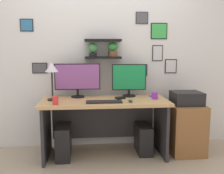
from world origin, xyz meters
TOP-DOWN VIEW (x-y plane):
  - ground_plane at (0.00, 0.00)m, footprint 8.00×8.00m
  - back_wall_assembly at (0.00, 0.44)m, footprint 4.40×0.24m
  - desk at (0.00, 0.05)m, footprint 1.63×0.68m
  - monitor_left at (-0.35, 0.22)m, footprint 0.61×0.18m
  - monitor_right at (0.35, 0.22)m, footprint 0.47×0.18m
  - keyboard at (-0.02, -0.18)m, footprint 0.44×0.14m
  - computer_mouse at (0.31, -0.18)m, footprint 0.06×0.09m
  - desk_lamp at (-0.66, 0.03)m, footprint 0.17×0.17m
  - cell_phone at (0.67, 0.15)m, footprint 0.11×0.15m
  - coffee_mug at (0.65, -0.01)m, footprint 0.08×0.08m
  - pen_cup at (-0.60, -0.23)m, footprint 0.07×0.07m
  - scissors_tray at (0.21, 0.04)m, footprint 0.14×0.12m
  - drawer_cabinet at (1.09, 0.00)m, footprint 0.44×0.50m
  - printer at (1.09, 0.00)m, footprint 0.38×0.34m
  - computer_tower_left at (-0.53, -0.04)m, footprint 0.18×0.40m
  - computer_tower_right at (0.53, 0.05)m, footprint 0.18×0.40m

SIDE VIEW (x-z plane):
  - ground_plane at x=0.00m, z-range 0.00..0.00m
  - computer_tower_right at x=0.53m, z-range 0.00..0.38m
  - computer_tower_left at x=-0.53m, z-range 0.00..0.43m
  - drawer_cabinet at x=1.09m, z-range 0.00..0.67m
  - desk at x=0.00m, z-range 0.16..0.91m
  - printer at x=1.09m, z-range 0.67..0.84m
  - cell_phone at x=0.67m, z-range 0.75..0.76m
  - keyboard at x=-0.02m, z-range 0.75..0.77m
  - scissors_tray at x=0.21m, z-range 0.75..0.77m
  - computer_mouse at x=0.31m, z-range 0.75..0.78m
  - coffee_mug at x=0.65m, z-range 0.75..0.84m
  - pen_cup at x=-0.60m, z-range 0.75..0.85m
  - monitor_right at x=0.35m, z-range 0.77..1.21m
  - monitor_left at x=-0.35m, z-range 0.78..1.23m
  - desk_lamp at x=-0.66m, z-range 0.89..1.37m
  - back_wall_assembly at x=0.00m, z-range 0.00..2.70m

